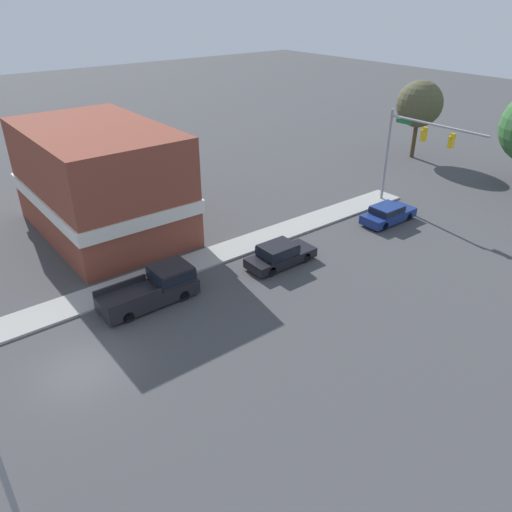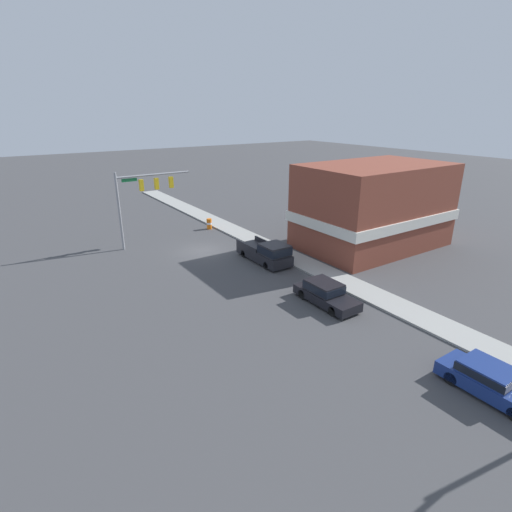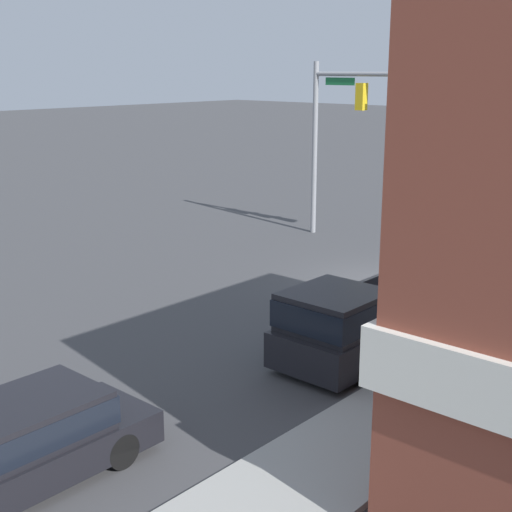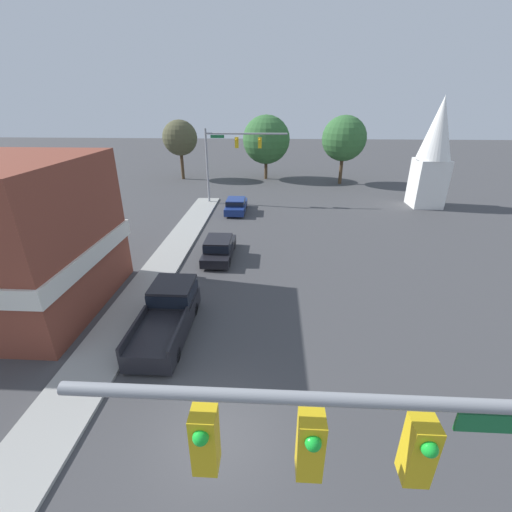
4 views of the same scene
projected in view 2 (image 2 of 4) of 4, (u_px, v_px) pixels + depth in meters
The scene contains 8 objects.
ground_plane at pixel (203, 251), 37.15m from camera, with size 200.00×200.00×0.00m, color #424244.
sidewalk_curb at pixel (254, 240), 40.10m from camera, with size 2.40×60.00×0.14m.
near_signal_assembly at pixel (143, 191), 36.94m from camera, with size 7.12×0.49×7.18m.
car_lead at pixel (325, 293), 26.88m from camera, with size 1.88×4.82×1.51m.
car_second_ahead at pixel (491, 380), 18.30m from camera, with size 1.88×4.67×1.41m.
pickup_truck_parked at pixel (268, 252), 33.92m from camera, with size 2.11×5.66×1.93m.
construction_barrel at pixel (209, 224), 43.75m from camera, with size 0.58×0.58×1.14m.
corner_brick_building at pixel (373, 207), 37.37m from camera, with size 13.91×8.82×7.76m.
Camera 2 is at (15.33, 31.88, 12.42)m, focal length 28.00 mm.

